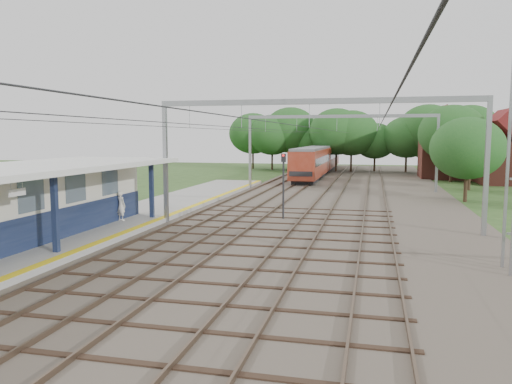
# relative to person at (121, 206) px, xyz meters

# --- Properties ---
(ground) EXTENTS (160.00, 160.00, 0.00)m
(ground) POSITION_rel_person_xyz_m (7.08, -13.56, -1.19)
(ground) COLOR #2D4C1E
(ground) RESTS_ON ground
(ballast_bed) EXTENTS (18.00, 90.00, 0.10)m
(ballast_bed) POSITION_rel_person_xyz_m (11.08, 16.44, -1.14)
(ballast_bed) COLOR #473D33
(ballast_bed) RESTS_ON ground
(platform) EXTENTS (5.00, 52.00, 0.35)m
(platform) POSITION_rel_person_xyz_m (-0.42, 0.44, -1.01)
(platform) COLOR gray
(platform) RESTS_ON ground
(yellow_stripe) EXTENTS (0.45, 52.00, 0.01)m
(yellow_stripe) POSITION_rel_person_xyz_m (1.83, 0.44, -0.83)
(yellow_stripe) COLOR yellow
(yellow_stripe) RESTS_ON platform
(station_building) EXTENTS (3.41, 18.00, 3.40)m
(station_building) POSITION_rel_person_xyz_m (-1.80, -6.57, 0.86)
(station_building) COLOR beige
(station_building) RESTS_ON platform
(canopy) EXTENTS (6.40, 20.00, 3.44)m
(canopy) POSITION_rel_person_xyz_m (-0.69, -7.57, 2.46)
(canopy) COLOR #131E3D
(canopy) RESTS_ON platform
(rail_tracks) EXTENTS (11.80, 88.00, 0.15)m
(rail_tracks) POSITION_rel_person_xyz_m (8.58, 16.44, -1.01)
(rail_tracks) COLOR brown
(rail_tracks) RESTS_ON ballast_bed
(catenary_system) EXTENTS (17.22, 88.00, 7.00)m
(catenary_system) POSITION_rel_person_xyz_m (10.47, 11.72, 4.33)
(catenary_system) COLOR gray
(catenary_system) RESTS_ON ground
(tree_band) EXTENTS (31.72, 30.88, 8.82)m
(tree_band) POSITION_rel_person_xyz_m (10.93, 43.56, 3.73)
(tree_band) COLOR #382619
(tree_band) RESTS_ON ground
(house_far) EXTENTS (8.00, 6.12, 8.66)m
(house_far) POSITION_rel_person_xyz_m (23.08, 38.44, 2.05)
(house_far) COLOR brown
(house_far) RESTS_ON ground
(person) EXTENTS (0.72, 0.61, 1.67)m
(person) POSITION_rel_person_xyz_m (0.00, 0.00, 0.00)
(person) COLOR silver
(person) RESTS_ON platform
(train) EXTENTS (2.79, 34.71, 3.67)m
(train) POSITION_rel_person_xyz_m (6.58, 41.69, 0.87)
(train) COLOR black
(train) RESTS_ON ballast_bed
(signal_post) EXTENTS (0.27, 0.25, 4.01)m
(signal_post) POSITION_rel_person_xyz_m (8.43, 4.16, 1.26)
(signal_post) COLOR black
(signal_post) RESTS_ON ground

